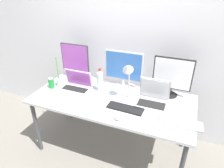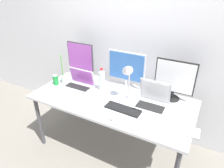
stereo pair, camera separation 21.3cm
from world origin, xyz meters
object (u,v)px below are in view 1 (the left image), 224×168
Objects in this scene: monitor_center at (124,68)px; water_bottle at (100,81)px; keyboard_aux at (125,108)px; soda_can_near_keyboard at (51,83)px; mouse_by_keyboard at (118,117)px; monitor_right at (172,76)px; desk_lamp at (128,75)px; mouse_by_laptop at (57,97)px; laptop_silver at (77,85)px; bamboo_vase at (59,80)px; laptop_secondary at (153,98)px; work_desk at (112,102)px; keyboard_main at (180,123)px; monitor_left at (75,60)px.

monitor_center is 1.60× the size of water_bottle.
soda_can_near_keyboard reaches higher than keyboard_aux.
monitor_center reaches higher than mouse_by_keyboard.
monitor_right is 1.01× the size of desk_lamp.
laptop_silver is at bearing 53.87° from mouse_by_laptop.
laptop_silver is 0.69m from desk_lamp.
soda_can_near_keyboard is at bearing -162.48° from laptop_silver.
laptop_silver is 2.78× the size of soda_can_near_keyboard.
laptop_silver is at bearing 2.89° from bamboo_vase.
soda_can_near_keyboard is (-0.21, 0.19, 0.04)m from mouse_by_laptop.
keyboard_aux is at bearing -138.36° from laptop_secondary.
work_desk is 0.29m from water_bottle.
bamboo_vase is at bearing 149.88° from mouse_by_keyboard.
desk_lamp is at bearing -13.37° from water_bottle.
desk_lamp reaches higher than keyboard_main.
water_bottle is 2.25× the size of soda_can_near_keyboard.
desk_lamp is (-0.02, 0.34, 0.28)m from mouse_by_keyboard.
laptop_secondary is 3.17× the size of mouse_by_laptop.
monitor_left is at bearing 157.62° from keyboard_main.
monitor_left is at bearing 160.72° from desk_lamp.
mouse_by_keyboard is at bearing -59.05° from work_desk.
laptop_silver is 0.92× the size of keyboard_main.
monitor_left reaches higher than soda_can_near_keyboard.
monitor_left is at bearing -179.71° from monitor_right.
monitor_right is at bearing 11.65° from bamboo_vase.
work_desk is at bearing 163.21° from keyboard_main.
bamboo_vase is at bearing 168.41° from keyboard_main.
monitor_right reaches higher than laptop_secondary.
soda_can_near_keyboard is 0.10m from bamboo_vase.
monitor_right reaches higher than laptop_silver.
soda_can_near_keyboard is 0.28× the size of desk_lamp.
soda_can_near_keyboard is (-0.30, -0.09, 0.01)m from laptop_silver.
monitor_right is 0.63m from keyboard_aux.
mouse_by_laptop is (-0.76, -0.09, 0.01)m from keyboard_aux.
keyboard_main is 3.04× the size of soda_can_near_keyboard.
bamboo_vase is at bearing -168.35° from monitor_right.
laptop_secondary is 0.86× the size of keyboard_aux.
soda_can_near_keyboard is 0.97m from desk_lamp.
mouse_by_keyboard is (-0.25, -0.38, -0.04)m from laptop_secondary.
work_desk is 3.81× the size of monitor_left.
laptop_silver is at bearing -151.54° from monitor_center.
keyboard_main and keyboard_aux have the same top height.
bamboo_vase is at bearing -178.50° from laptop_secondary.
monitor_left is at bearing 67.16° from soda_can_near_keyboard.
desk_lamp is at bearing 157.50° from keyboard_main.
bamboo_vase is (-0.90, 0.35, 0.05)m from mouse_by_keyboard.
bamboo_vase reaches higher than keyboard_aux.
mouse_by_keyboard is at bearing -25.20° from mouse_by_laptop.
monitor_center is at bearing 20.82° from bamboo_vase.
laptop_secondary is (0.43, 0.07, 0.12)m from work_desk.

